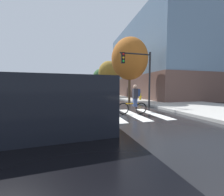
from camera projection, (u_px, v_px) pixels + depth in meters
name	position (u px, v px, depth m)	size (l,w,h in m)	color
ground_plane	(82.00, 117.00, 6.97)	(120.00, 120.00, 0.00)	black
sidewalk	(215.00, 109.00, 9.23)	(6.50, 50.00, 0.15)	#B2AFA8
crosswalk_stripes	(77.00, 117.00, 6.90)	(9.09, 3.47, 0.01)	silver
sedan_near	(43.00, 130.00, 2.14)	(2.32, 4.68, 1.59)	black
sedan_mid	(86.00, 92.00, 24.83)	(2.27, 4.54, 1.54)	#B7B7BC
cyclist	(134.00, 99.00, 7.76)	(1.71, 0.39, 1.69)	black
traffic_light_near	(140.00, 70.00, 10.17)	(2.47, 0.28, 4.20)	black
fire_hydrant	(140.00, 96.00, 15.80)	(0.33, 0.22, 0.78)	gold
street_tree_near	(130.00, 59.00, 14.02)	(3.72, 3.72, 6.62)	#4C3823
street_tree_mid	(109.00, 73.00, 22.52)	(3.34, 3.34, 5.94)	#4C3823
street_tree_far	(100.00, 77.00, 29.57)	(3.19, 3.19, 5.67)	#4C3823
corner_building	(174.00, 64.00, 23.73)	(17.33, 18.99, 11.45)	brown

